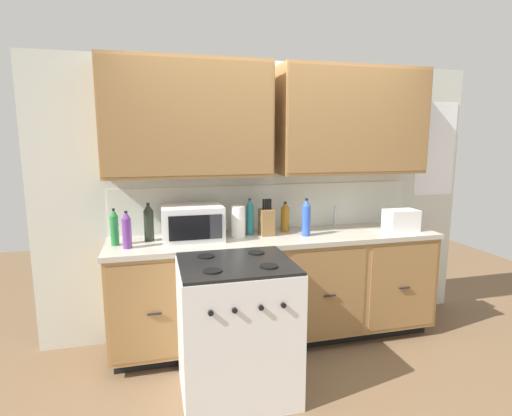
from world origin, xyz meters
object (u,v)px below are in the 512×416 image
Objects in this scene: paper_towel_roll at (238,221)px; bottle_dark at (149,223)px; bottle_teal at (250,217)px; stove_range at (237,328)px; bottle_green at (114,227)px; bottle_blue at (306,218)px; toaster at (401,220)px; bottle_violet at (127,230)px; bottle_amber at (285,217)px; knife_block at (267,222)px; microwave at (192,223)px.

bottle_dark reaches higher than paper_towel_roll.
bottle_teal reaches higher than paper_towel_roll.
stove_range is 3.33× the size of bottle_green.
toaster is at bearing -2.57° from bottle_blue.
bottle_green is at bearing 130.67° from bottle_violet.
stove_range is at bearing -161.57° from toaster.
bottle_green is at bearing -174.99° from bottle_amber.
stove_range is at bearing -38.61° from bottle_green.
bottle_green is (-1.41, -0.12, 0.01)m from bottle_amber.
bottle_teal is at bearing 10.78° from bottle_violet.
bottle_amber is at bearing 52.17° from stove_range.
bottle_blue is at bearing -19.47° from knife_block.
microwave is 1.57× the size of bottle_dark.
toaster is at bearing -4.21° from microwave.
stove_range is at bearing -110.45° from bottle_teal.
stove_range is 3.10× the size of bottle_dark.
bottle_blue is at bearing -5.75° from microwave.
bottle_blue reaches higher than bottle_violet.
bottle_green reaches higher than microwave.
bottle_violet is (-2.31, 0.00, 0.04)m from toaster.
stove_range is at bearing -141.47° from bottle_blue.
knife_block is at bearing 1.51° from microwave.
stove_range is 0.92m from paper_towel_roll.
paper_towel_roll reaches higher than stove_range.
microwave is 0.38m from paper_towel_roll.
toaster is at bearing -13.45° from bottle_amber.
bottle_dark is (-2.15, 0.19, 0.05)m from toaster.
stove_range is 3.06× the size of knife_block.
toaster is 0.99× the size of bottle_violet.
bottle_violet is at bearing -172.49° from knife_block.
bottle_blue is 1.13× the size of bottle_violet.
bottle_dark reaches higher than stove_range.
bottle_green is (-2.41, 0.12, 0.04)m from toaster.
bottle_teal is at bearing 6.58° from microwave.
bottle_dark is at bearing -179.93° from bottle_teal.
microwave is 0.51m from bottle_violet.
paper_towel_roll is at bearing -157.27° from bottle_teal.
bottle_amber reaches higher than stove_range.
bottle_blue is 1.02× the size of bottle_teal.
bottle_amber is 0.84× the size of bottle_teal.
bottle_amber is 0.23m from bottle_blue.
bottle_teal reaches higher than knife_block.
knife_block reaches higher than microwave.
stove_range is 1.14m from bottle_amber.
bottle_green reaches higher than bottle_amber.
knife_block reaches higher than paper_towel_roll.
knife_block is 0.21m from bottle_amber.
toaster is at bearing -8.15° from bottle_teal.
knife_block is 0.99× the size of bottle_teal.
knife_block is at bearing 160.53° from bottle_blue.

